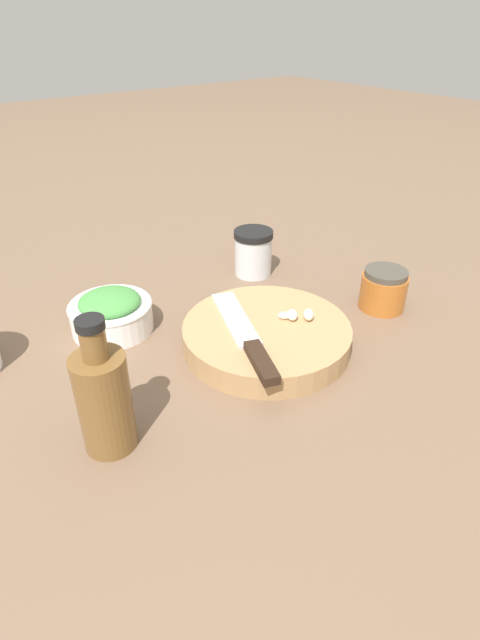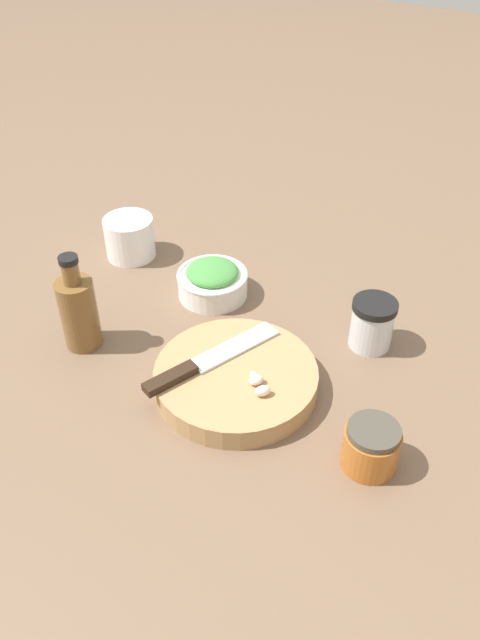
% 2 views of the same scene
% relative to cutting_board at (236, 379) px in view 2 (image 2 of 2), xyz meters
% --- Properties ---
extents(ground_plane, '(5.00, 5.00, 0.00)m').
position_rel_cutting_board_xyz_m(ground_plane, '(-0.07, 0.07, -0.02)').
color(ground_plane, brown).
extents(cutting_board, '(0.25, 0.25, 0.04)m').
position_rel_cutting_board_xyz_m(cutting_board, '(0.00, 0.00, 0.00)').
color(cutting_board, tan).
rests_on(cutting_board, ground_plane).
extents(chef_knife, '(0.11, 0.23, 0.01)m').
position_rel_cutting_board_xyz_m(chef_knife, '(-0.05, -0.01, 0.02)').
color(chef_knife, black).
rests_on(chef_knife, cutting_board).
extents(garlic_cloves, '(0.05, 0.05, 0.02)m').
position_rel_cutting_board_xyz_m(garlic_cloves, '(0.05, -0.02, 0.03)').
color(garlic_cloves, white).
rests_on(garlic_cloves, cutting_board).
extents(herb_bowl, '(0.13, 0.13, 0.06)m').
position_rel_cutting_board_xyz_m(herb_bowl, '(-0.16, 0.18, 0.01)').
color(herb_bowl, white).
rests_on(herb_bowl, ground_plane).
extents(spice_jar, '(0.07, 0.07, 0.09)m').
position_rel_cutting_board_xyz_m(spice_jar, '(0.14, 0.20, 0.03)').
color(spice_jar, silver).
rests_on(spice_jar, ground_plane).
extents(coffee_mug, '(0.12, 0.10, 0.08)m').
position_rel_cutting_board_xyz_m(coffee_mug, '(-0.37, 0.21, 0.02)').
color(coffee_mug, white).
rests_on(coffee_mug, ground_plane).
extents(honey_jar, '(0.08, 0.08, 0.07)m').
position_rel_cutting_board_xyz_m(honey_jar, '(0.23, -0.03, 0.02)').
color(honey_jar, '#B26023').
rests_on(honey_jar, ground_plane).
extents(oil_bottle, '(0.06, 0.06, 0.17)m').
position_rel_cutting_board_xyz_m(oil_bottle, '(-0.27, -0.04, 0.05)').
color(oil_bottle, brown).
rests_on(oil_bottle, ground_plane).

